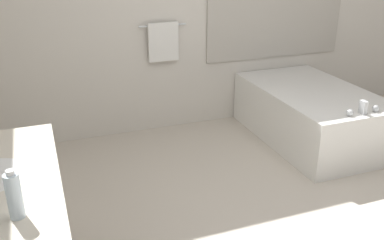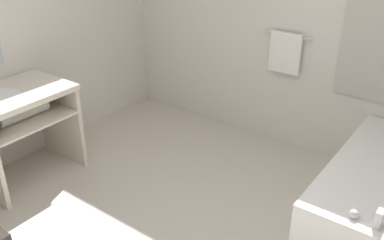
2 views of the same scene
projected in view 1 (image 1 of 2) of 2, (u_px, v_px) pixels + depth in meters
name	position (u px, v px, depth m)	size (l,w,h in m)	color
ground_plane	(295.00, 236.00, 3.04)	(16.00, 16.00, 0.00)	beige
wall_back_with_blinds	(191.00, 3.00, 4.46)	(7.40, 0.13, 2.70)	silver
bathtub	(311.00, 112.00, 4.46)	(0.98, 1.63, 0.67)	white
water_bottle_3	(14.00, 196.00, 1.79)	(0.06, 0.06, 0.23)	silver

